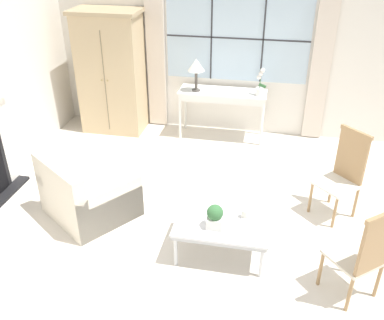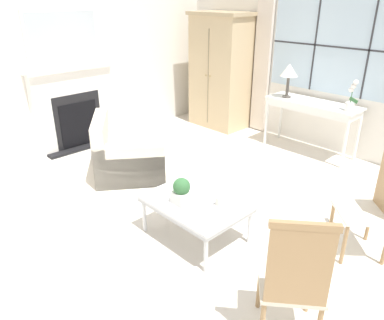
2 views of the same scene
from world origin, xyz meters
name	(u,v)px [view 1 (image 1 of 2)]	position (x,y,z in m)	size (l,w,h in m)	color
ground_plane	(203,236)	(0.00, 0.00, 0.00)	(14.00, 14.00, 0.00)	silver
wall_back_windowed	(237,51)	(0.00, 3.02, 1.39)	(7.20, 0.14, 2.80)	silver
armoire	(111,72)	(-2.04, 2.64, 1.02)	(1.10, 0.67, 2.03)	tan
console_table	(223,96)	(-0.16, 2.69, 0.72)	(1.43, 0.49, 0.81)	white
table_lamp	(196,66)	(-0.59, 2.63, 1.22)	(0.27, 0.27, 0.53)	#4C4742
potted_orchid	(260,85)	(0.43, 2.63, 0.97)	(0.17, 0.13, 0.44)	white
armchair_upholstered	(88,195)	(-1.47, 0.16, 0.28)	(1.31, 1.29, 0.83)	beige
side_chair_wooden	(344,170)	(1.58, 0.82, 0.61)	(0.62, 0.62, 1.11)	white
accent_chair_wooden	(365,251)	(1.62, -0.62, 0.58)	(0.62, 0.62, 1.07)	beige
coffee_table	(223,223)	(0.25, -0.21, 0.38)	(1.00, 0.73, 0.42)	silver
potted_plant_small	(215,216)	(0.18, -0.33, 0.56)	(0.17, 0.17, 0.27)	white
pillar_candle	(245,214)	(0.47, -0.11, 0.47)	(0.10, 0.10, 0.11)	silver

